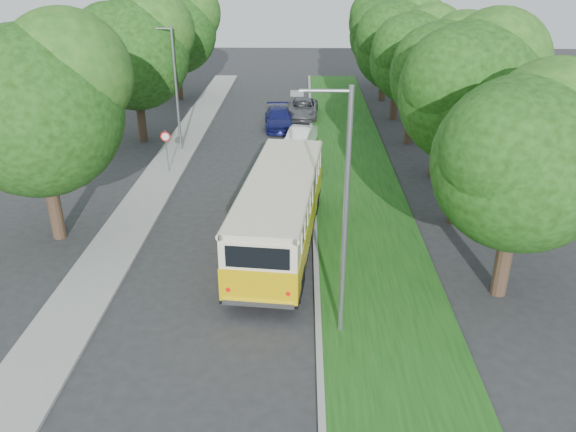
{
  "coord_description": "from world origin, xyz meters",
  "views": [
    {
      "loc": [
        3.01,
        -17.49,
        11.11
      ],
      "look_at": [
        2.45,
        3.22,
        1.5
      ],
      "focal_mm": 35.0,
      "sensor_mm": 36.0,
      "label": 1
    }
  ],
  "objects_px": {
    "car_blue": "(279,118)",
    "car_grey": "(303,109)",
    "lamppost_far": "(174,85)",
    "car_silver": "(302,157)",
    "lamppost_near": "(343,210)",
    "car_white": "(300,138)",
    "vintage_bus": "(280,213)"
  },
  "relations": [
    {
      "from": "vintage_bus",
      "to": "car_blue",
      "type": "bearing_deg",
      "value": 98.18
    },
    {
      "from": "lamppost_near",
      "to": "lamppost_far",
      "type": "distance_m",
      "value": 20.53
    },
    {
      "from": "lamppost_near",
      "to": "lamppost_far",
      "type": "relative_size",
      "value": 1.07
    },
    {
      "from": "lamppost_far",
      "to": "car_blue",
      "type": "relative_size",
      "value": 1.58
    },
    {
      "from": "car_blue",
      "to": "lamppost_near",
      "type": "bearing_deg",
      "value": -87.59
    },
    {
      "from": "lamppost_near",
      "to": "vintage_bus",
      "type": "distance_m",
      "value": 6.81
    },
    {
      "from": "lamppost_far",
      "to": "car_white",
      "type": "relative_size",
      "value": 1.89
    },
    {
      "from": "lamppost_near",
      "to": "car_white",
      "type": "bearing_deg",
      "value": 94.07
    },
    {
      "from": "car_white",
      "to": "car_silver",
      "type": "bearing_deg",
      "value": -72.83
    },
    {
      "from": "car_grey",
      "to": "lamppost_near",
      "type": "bearing_deg",
      "value": -84.81
    },
    {
      "from": "vintage_bus",
      "to": "car_silver",
      "type": "relative_size",
      "value": 2.63
    },
    {
      "from": "vintage_bus",
      "to": "car_white",
      "type": "relative_size",
      "value": 2.68
    },
    {
      "from": "lamppost_far",
      "to": "lamppost_near",
      "type": "bearing_deg",
      "value": -64.29
    },
    {
      "from": "car_silver",
      "to": "lamppost_far",
      "type": "bearing_deg",
      "value": 147.05
    },
    {
      "from": "car_blue",
      "to": "car_grey",
      "type": "xyz_separation_m",
      "value": [
        1.68,
        2.95,
        -0.02
      ]
    },
    {
      "from": "car_blue",
      "to": "car_silver",
      "type": "bearing_deg",
      "value": -83.1
    },
    {
      "from": "car_silver",
      "to": "car_blue",
      "type": "xyz_separation_m",
      "value": [
        -1.68,
        8.35,
        -0.0
      ]
    },
    {
      "from": "vintage_bus",
      "to": "car_blue",
      "type": "distance_m",
      "value": 18.06
    },
    {
      "from": "lamppost_far",
      "to": "car_grey",
      "type": "relative_size",
      "value": 1.56
    },
    {
      "from": "lamppost_near",
      "to": "car_blue",
      "type": "distance_m",
      "value": 24.32
    },
    {
      "from": "car_blue",
      "to": "car_grey",
      "type": "height_order",
      "value": "car_blue"
    },
    {
      "from": "lamppost_near",
      "to": "lamppost_far",
      "type": "height_order",
      "value": "lamppost_near"
    },
    {
      "from": "car_white",
      "to": "car_blue",
      "type": "relative_size",
      "value": 0.84
    },
    {
      "from": "vintage_bus",
      "to": "car_grey",
      "type": "distance_m",
      "value": 21.01
    },
    {
      "from": "lamppost_near",
      "to": "car_white",
      "type": "xyz_separation_m",
      "value": [
        -1.37,
        19.25,
        -3.71
      ]
    },
    {
      "from": "lamppost_far",
      "to": "vintage_bus",
      "type": "xyz_separation_m",
      "value": [
        6.82,
        -12.65,
        -2.54
      ]
    },
    {
      "from": "lamppost_near",
      "to": "vintage_bus",
      "type": "bearing_deg",
      "value": 109.62
    },
    {
      "from": "car_white",
      "to": "lamppost_far",
      "type": "bearing_deg",
      "value": -159.65
    },
    {
      "from": "vintage_bus",
      "to": "car_grey",
      "type": "height_order",
      "value": "vintage_bus"
    },
    {
      "from": "car_silver",
      "to": "car_grey",
      "type": "relative_size",
      "value": 0.84
    },
    {
      "from": "lamppost_near",
      "to": "car_grey",
      "type": "relative_size",
      "value": 1.66
    },
    {
      "from": "lamppost_far",
      "to": "car_white",
      "type": "height_order",
      "value": "lamppost_far"
    }
  ]
}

